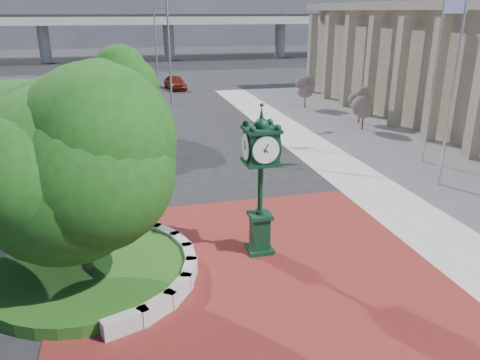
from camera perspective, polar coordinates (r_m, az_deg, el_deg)
name	(u,v)px	position (r m, az deg, el deg)	size (l,w,h in m)	color
ground	(242,259)	(16.13, 0.27, -9.57)	(200.00, 200.00, 0.00)	black
plaza	(250,273)	(15.29, 1.22, -11.29)	(12.00, 12.00, 0.04)	maroon
sidewalk	(454,148)	(31.62, 24.62, 3.57)	(20.00, 50.00, 0.04)	#9E9B93
planter_wall	(162,261)	(15.63, -9.53, -9.77)	(2.96, 6.77, 0.54)	#9E9B93
grass_bed	(88,272)	(15.72, -18.00, -10.66)	(6.10, 6.10, 0.40)	#1A4212
overpass	(136,20)	(83.68, -12.54, 18.51)	(90.00, 12.00, 7.50)	#9E9B93
tree_planter	(75,166)	(14.32, -19.49, 1.62)	(5.20, 5.20, 6.33)	#38281C
tree_street	(114,88)	(31.95, -15.14, 10.78)	(4.40, 4.40, 5.45)	#38281C
post_clock	(261,175)	(15.43, 2.53, 0.55)	(1.09, 1.09, 5.15)	black
parked_car	(175,82)	(51.59, -7.90, 11.70)	(1.73, 4.30, 1.47)	#5D180D
flagpole_a	(455,74)	(23.46, 24.77, 11.65)	(1.61, 0.18, 10.32)	silver
flagpole_b	(434,78)	(27.04, 22.56, 11.38)	(1.41, 0.20, 9.01)	silver
street_lamp_near	(171,36)	(43.25, -8.40, 16.99)	(2.23, 0.65, 10.03)	slate
street_lamp_far	(157,41)	(53.38, -10.03, 16.30)	(1.83, 0.58, 8.26)	slate
shrub_near	(364,107)	(34.13, 14.87, 8.54)	(1.20, 1.20, 2.20)	#38281C
shrub_mid	(360,102)	(36.22, 14.46, 9.20)	(1.20, 1.20, 2.20)	#38281C
shrub_far	(305,89)	(41.31, 7.99, 10.89)	(1.20, 1.20, 2.20)	#38281C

